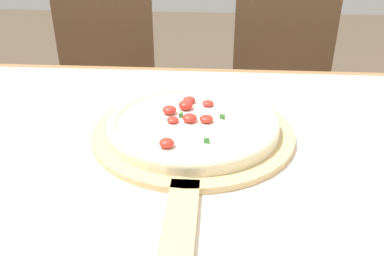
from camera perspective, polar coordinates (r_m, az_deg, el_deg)
dining_table at (r=0.74m, az=-2.45°, el=-12.81°), size 1.39×1.05×0.78m
towel_cloth at (r=0.68m, az=-2.62°, el=-6.21°), size 1.31×0.97×0.00m
pizza_peel at (r=0.76m, az=0.05°, el=-1.28°), size 0.38×0.59×0.01m
pizza at (r=0.77m, az=0.14°, el=0.71°), size 0.33×0.33×0.04m
chair_left at (r=1.66m, az=-11.96°, el=4.35°), size 0.43×0.43×0.89m
chair_right at (r=1.62m, az=12.19°, el=3.68°), size 0.42×0.42×0.89m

